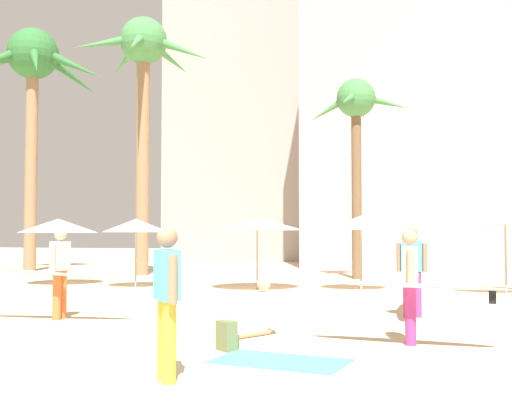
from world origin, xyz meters
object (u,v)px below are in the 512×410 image
Objects in this scene: cafe_umbrella_3 at (257,224)px; palm_tree_left at (356,117)px; person_far_right at (167,296)px; cafe_umbrella_2 at (361,223)px; backpack at (227,336)px; cafe_umbrella_0 at (505,216)px; person_near_right at (57,271)px; palm_tree_far_left at (33,73)px; person_mid_center at (412,269)px; palm_tree_center at (143,69)px; cafe_umbrella_4 at (136,226)px; beach_towel at (280,361)px; person_near_left at (256,315)px; cafe_umbrella_5 at (58,226)px; person_mid_left at (410,283)px.

palm_tree_left is at bearing 62.93° from cafe_umbrella_3.
person_far_right is at bearing -81.68° from cafe_umbrella_3.
backpack is at bearing -96.57° from cafe_umbrella_2.
cafe_umbrella_0 is 0.74× the size of person_near_right.
palm_tree_far_left is 3.57× the size of person_mid_center.
palm_tree_center reaches higher than person_mid_center.
palm_tree_far_left is at bearing 140.32° from cafe_umbrella_4.
cafe_umbrella_2 is 1.28× the size of beach_towel.
palm_tree_left reaches higher than cafe_umbrella_0.
palm_tree_far_left reaches higher than cafe_umbrella_4.
person_near_left is (-5.08, -8.62, -1.80)m from cafe_umbrella_0.
person_far_right is at bearing -65.54° from palm_tree_center.
palm_tree_left is at bearing -165.05° from person_mid_center.
palm_tree_far_left is 21.84m from person_near_left.
palm_tree_center is at bearing 81.34° from cafe_umbrella_5.
person_mid_left is at bearing -81.56° from cafe_umbrella_2.
cafe_umbrella_2 reaches higher than person_mid_left.
palm_tree_far_left reaches higher than cafe_umbrella_0.
palm_tree_far_left is 3.39× the size of person_near_right.
cafe_umbrella_0 is 13.74m from cafe_umbrella_5.
beach_towel is (9.46, -10.50, -1.90)m from cafe_umbrella_5.
person_near_right reaches higher than person_near_left.
person_far_right reaches higher than person_mid_left.
person_far_right is (7.67, -16.87, -7.34)m from palm_tree_center.
person_near_right is 4.28m from person_near_left.
person_mid_left reaches higher than person_near_left.
person_near_right reaches higher than beach_towel.
cafe_umbrella_5 is 14.26m from beach_towel.
cafe_umbrella_5 is at bearing 172.48° from cafe_umbrella_4.
cafe_umbrella_3 reaches higher than cafe_umbrella_5.
cafe_umbrella_3 is at bearing -117.75° from person_far_right.
cafe_umbrella_2 is at bearing 178.33° from cafe_umbrella_0.
person_far_right is (-0.86, -16.67, -5.00)m from palm_tree_left.
person_mid_left is 2.79× the size of person_near_left.
cafe_umbrella_5 reaches higher than beach_towel.
cafe_umbrella_0 reaches higher than person_near_right.
beach_towel is at bearing 54.18° from person_near_left.
cafe_umbrella_2 is 1.04× the size of cafe_umbrella_4.
palm_tree_far_left is 4.25× the size of cafe_umbrella_5.
cafe_umbrella_5 is 2.50× the size of person_near_left.
palm_tree_center is 19.60m from beach_towel.
palm_tree_left is 14.70m from person_mid_left.
cafe_umbrella_0 is at bearing -1.67° from cafe_umbrella_2.
beach_towel is (-0.29, -10.77, -1.97)m from cafe_umbrella_2.
person_mid_left is 4.01m from person_far_right.
palm_tree_left is 9.17m from cafe_umbrella_4.
cafe_umbrella_4 is 0.66× the size of person_near_right.
cafe_umbrella_5 is (-0.76, -4.99, -6.39)m from palm_tree_center.
person_mid_center is (2.58, 4.45, 0.74)m from backpack.
person_mid_center is (1.41, -5.74, -1.03)m from cafe_umbrella_2.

